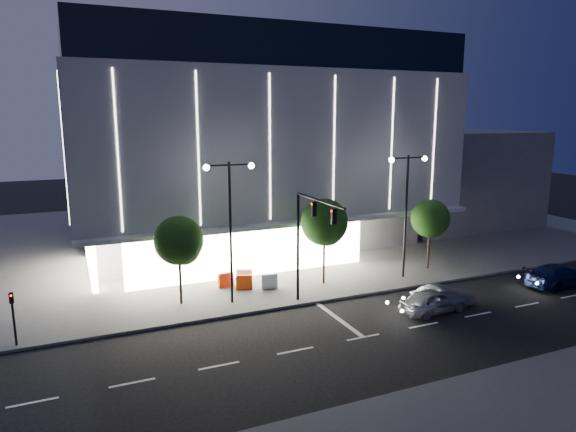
# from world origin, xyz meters

# --- Properties ---
(ground) EXTENTS (160.00, 160.00, 0.00)m
(ground) POSITION_xyz_m (0.00, 0.00, 0.00)
(ground) COLOR black
(ground) RESTS_ON ground
(sidewalk_museum) EXTENTS (70.00, 40.00, 0.15)m
(sidewalk_museum) POSITION_xyz_m (5.00, 24.00, 0.07)
(sidewalk_museum) COLOR #474747
(sidewalk_museum) RESTS_ON ground
(museum) EXTENTS (30.00, 25.80, 18.00)m
(museum) POSITION_xyz_m (2.98, 22.31, 9.27)
(museum) COLOR #4C4C51
(museum) RESTS_ON ground
(annex_building) EXTENTS (16.00, 20.00, 10.00)m
(annex_building) POSITION_xyz_m (26.00, 24.00, 5.00)
(annex_building) COLOR #4C4C51
(annex_building) RESTS_ON ground
(traffic_mast) EXTENTS (0.33, 5.89, 7.07)m
(traffic_mast) POSITION_xyz_m (1.00, 3.34, 5.03)
(traffic_mast) COLOR black
(traffic_mast) RESTS_ON ground
(street_lamp_west) EXTENTS (3.16, 0.36, 9.00)m
(street_lamp_west) POSITION_xyz_m (-3.00, 6.00, 5.96)
(street_lamp_west) COLOR black
(street_lamp_west) RESTS_ON ground
(street_lamp_east) EXTENTS (3.16, 0.36, 9.00)m
(street_lamp_east) POSITION_xyz_m (10.00, 6.00, 5.96)
(street_lamp_east) COLOR black
(street_lamp_east) RESTS_ON ground
(ped_signal_far) EXTENTS (0.22, 0.24, 3.00)m
(ped_signal_far) POSITION_xyz_m (-15.00, 4.50, 1.89)
(ped_signal_far) COLOR black
(ped_signal_far) RESTS_ON ground
(tree_left) EXTENTS (3.02, 3.02, 5.72)m
(tree_left) POSITION_xyz_m (-5.97, 7.02, 4.03)
(tree_left) COLOR black
(tree_left) RESTS_ON ground
(tree_mid) EXTENTS (3.25, 3.25, 6.15)m
(tree_mid) POSITION_xyz_m (4.03, 7.02, 4.33)
(tree_mid) COLOR black
(tree_mid) RESTS_ON ground
(tree_right) EXTENTS (2.91, 2.91, 5.51)m
(tree_right) POSITION_xyz_m (13.03, 7.02, 3.88)
(tree_right) COLOR black
(tree_right) RESTS_ON ground
(car_lead) EXTENTS (4.42, 2.07, 1.46)m
(car_lead) POSITION_xyz_m (7.74, -0.12, 0.73)
(car_lead) COLOR #929399
(car_lead) RESTS_ON ground
(car_second) EXTENTS (4.05, 1.79, 1.29)m
(car_second) POSITION_xyz_m (8.91, 0.42, 0.65)
(car_second) COLOR gray
(car_second) RESTS_ON ground
(car_third) EXTENTS (5.42, 2.41, 1.55)m
(car_third) POSITION_xyz_m (18.90, 0.29, 0.77)
(car_third) COLOR #111B43
(car_third) RESTS_ON ground
(barrier_a) EXTENTS (1.13, 0.42, 1.00)m
(barrier_a) POSITION_xyz_m (-2.53, 8.95, 0.65)
(barrier_a) COLOR red
(barrier_a) RESTS_ON sidewalk_museum
(barrier_b) EXTENTS (1.12, 0.63, 1.00)m
(barrier_b) POSITION_xyz_m (-1.11, 9.19, 0.65)
(barrier_b) COLOR silver
(barrier_b) RESTS_ON sidewalk_museum
(barrier_c) EXTENTS (1.12, 0.59, 1.00)m
(barrier_c) POSITION_xyz_m (-1.53, 7.97, 0.65)
(barrier_c) COLOR #FF470E
(barrier_c) RESTS_ON sidewalk_museum
(barrier_d) EXTENTS (1.12, 0.40, 1.00)m
(barrier_d) POSITION_xyz_m (0.11, 7.50, 0.65)
(barrier_d) COLOR silver
(barrier_d) RESTS_ON sidewalk_museum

